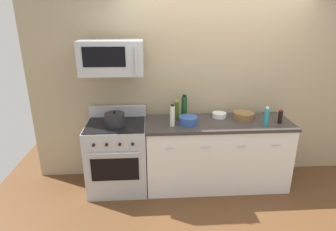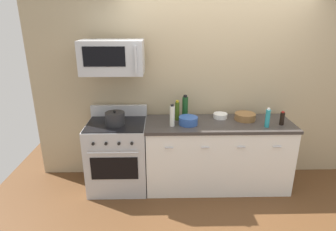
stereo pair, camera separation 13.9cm
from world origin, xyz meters
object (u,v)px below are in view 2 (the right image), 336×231
bottle_vinegar_white (172,116)px  bowl_blue_mixing (188,120)px  bottle_wine_green (185,107)px  bowl_wooden_salad (245,116)px  bottle_soy_sauce_dark (282,118)px  bottle_dish_soap (268,118)px  bottle_olive_oil (177,111)px  microwave (112,57)px  range_oven (118,155)px  bowl_white_ceramic (220,116)px  stockpot (115,119)px

bottle_vinegar_white → bowl_blue_mixing: bearing=13.5°
bottle_wine_green → bowl_wooden_salad: size_ratio=1.17×
bowl_blue_mixing → bottle_soy_sauce_dark: bearing=-1.8°
bowl_wooden_salad → bottle_dish_soap: bearing=-51.9°
bottle_soy_sauce_dark → bowl_blue_mixing: bottle_soy_sauce_dark is taller
bottle_olive_oil → bowl_wooden_salad: bearing=-1.1°
bottle_soy_sauce_dark → microwave: bearing=176.1°
bottle_olive_oil → bottle_soy_sauce_dark: bottle_olive_oil is taller
bottle_soy_sauce_dark → bowl_wooden_salad: 0.45m
bottle_dish_soap → range_oven: bearing=174.9°
bowl_white_ceramic → bowl_blue_mixing: size_ratio=0.78×
bowl_white_ceramic → bottle_soy_sauce_dark: bearing=-20.1°
range_oven → stockpot: bearing=-90.0°
bottle_soy_sauce_dark → bowl_white_ceramic: bearing=159.9°
bottle_vinegar_white → bowl_white_ceramic: bottle_vinegar_white is taller
bottle_dish_soap → bowl_white_ceramic: bottle_dish_soap is taller
bottle_vinegar_white → stockpot: bearing=175.4°
bowl_blue_mixing → stockpot: size_ratio=0.98×
range_oven → stockpot: size_ratio=4.38×
range_oven → microwave: microwave is taller
bottle_soy_sauce_dark → bottle_dish_soap: bearing=-161.6°
bottle_dish_soap → bottle_wine_green: bearing=160.3°
bottle_olive_oil → bowl_blue_mixing: 0.22m
microwave → bottle_vinegar_white: size_ratio=2.64×
microwave → bottle_wine_green: 1.13m
range_oven → microwave: bearing=89.7°
range_oven → bottle_dish_soap: 1.97m
microwave → bottle_dish_soap: (1.88, -0.21, -0.71)m
bottle_dish_soap → bottle_wine_green: 1.05m
bottle_soy_sauce_dark → bowl_wooden_salad: bottle_soy_sauce_dark is taller
bottle_olive_oil → bottle_dish_soap: 1.13m
bottle_olive_oil → bottle_vinegar_white: bottle_vinegar_white is taller
bottle_wine_green → stockpot: bottle_wine_green is taller
bottle_vinegar_white → range_oven: bearing=171.2°
bottle_soy_sauce_dark → bowl_wooden_salad: size_ratio=0.65×
bottle_olive_oil → bottle_soy_sauce_dark: 1.32m
bottle_olive_oil → bottle_wine_green: size_ratio=0.85×
microwave → stockpot: (-0.00, -0.10, -0.75)m
bottle_soy_sauce_dark → bowl_wooden_salad: bearing=156.0°
range_oven → bowl_white_ceramic: 1.46m
range_oven → bowl_blue_mixing: (0.92, -0.06, 0.50)m
bowl_wooden_salad → bowl_blue_mixing: bowl_blue_mixing is taller
bottle_soy_sauce_dark → bowl_white_ceramic: 0.77m
bottle_olive_oil → bottle_vinegar_white: (-0.07, -0.21, 0.01)m
range_oven → bowl_white_ceramic: size_ratio=5.74×
bowl_white_ceramic → stockpot: 1.39m
bottle_wine_green → bowl_wooden_salad: (0.78, -0.10, -0.10)m
bottle_soy_sauce_dark → bowl_white_ceramic: bottle_soy_sauce_dark is taller
bottle_wine_green → bowl_wooden_salad: bottle_wine_green is taller
microwave → bottle_soy_sauce_dark: (2.09, -0.14, -0.75)m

